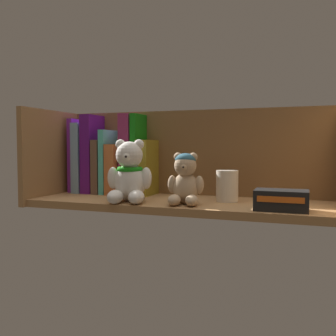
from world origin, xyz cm
name	(u,v)px	position (x,y,z in cm)	size (l,w,h in cm)	color
shelf_board	(179,204)	(0.00, 0.00, 1.00)	(80.46, 25.82, 2.00)	#9E7042
shelf_back_panel	(193,156)	(0.00, 13.51, 13.76)	(82.86, 1.20, 27.53)	brown
shelf_side_panel_left	(52,156)	(-41.03, 0.00, 13.76)	(1.60, 28.22, 27.53)	#9E7042
book_0	(78,155)	(-37.87, 9.44, 13.69)	(1.72, 9.98, 23.39)	purple
book_1	(85,158)	(-35.20, 9.44, 12.96)	(2.68, 12.90, 21.93)	#759ABC
book_2	(95,154)	(-31.66, 9.44, 14.23)	(3.46, 12.38, 24.45)	#571377
book_3	(104,166)	(-28.31, 9.44, 10.29)	(2.31, 13.03, 16.59)	brown
book_4	(111,162)	(-25.80, 9.44, 11.84)	(1.77, 13.30, 19.68)	#4BBDB0
book_5	(119,169)	(-22.89, 9.44, 9.65)	(3.13, 14.37, 15.31)	#B76232
book_6	(130,154)	(-19.10, 9.44, 14.23)	(3.53, 10.15, 24.45)	#832452
book_7	(140,154)	(-15.94, 9.44, 14.19)	(1.87, 10.44, 24.38)	#136D11
book_8	(149,167)	(-12.78, 9.44, 10.28)	(3.51, 13.47, 16.56)	olive
teddy_bear_larger	(129,175)	(-11.80, -6.72, 9.05)	(12.41, 12.85, 16.52)	white
teddy_bear_smaller	(185,180)	(3.37, -5.75, 8.21)	(9.67, 9.96, 13.08)	tan
pillar_candle	(227,186)	(12.46, 2.65, 6.16)	(5.86, 5.86, 8.32)	silver
small_product_box	(281,200)	(26.94, -7.42, 4.36)	(11.92, 7.32, 4.71)	black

